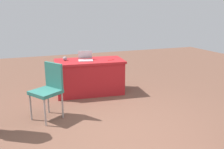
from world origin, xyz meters
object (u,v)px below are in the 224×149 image
Objects in this scene: laptop_silver at (86,59)px; scissors_red at (111,60)px; chair_tucked_left at (49,87)px; table_foreground at (90,77)px; yarn_ball at (65,58)px.

scissors_red is (-0.55, 0.16, -0.04)m from laptop_silver.
chair_tucked_left is 1.42m from laptop_silver.
yarn_ball reaches higher than table_foreground.
yarn_ball is (0.52, -0.14, 0.43)m from table_foreground.
table_foreground is at bearing -168.97° from laptop_silver.
laptop_silver reaches higher than chair_tucked_left.
laptop_silver is (-0.93, -1.04, 0.24)m from chair_tucked_left.
laptop_silver is at bearing 161.92° from yarn_ball.
yarn_ball is at bearing -45.14° from scissors_red.
yarn_ball is (0.43, -0.14, 0.01)m from laptop_silver.
yarn_ball reaches higher than scissors_red.
table_foreground is 0.43m from laptop_silver.
laptop_silver reaches higher than table_foreground.
chair_tucked_left is at bearing 67.14° from yarn_ball.
table_foreground is 17.44× the size of yarn_ball.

